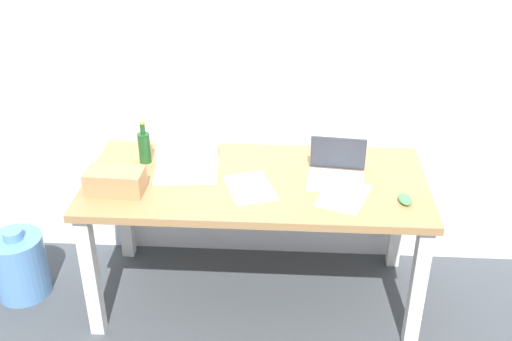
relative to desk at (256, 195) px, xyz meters
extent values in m
plane|color=#42474C|center=(0.00, 0.00, -0.66)|extent=(8.00, 8.00, 0.00)
cube|color=white|center=(0.00, 0.45, 0.64)|extent=(5.20, 0.08, 2.60)
cube|color=#A37A4C|center=(0.00, 0.00, 0.08)|extent=(1.73, 0.79, 0.04)
cube|color=silver|center=(-0.81, -0.33, -0.30)|extent=(0.07, 0.07, 0.71)
cube|color=silver|center=(0.81, -0.33, -0.30)|extent=(0.07, 0.07, 0.71)
cube|color=silver|center=(-0.81, 0.33, -0.30)|extent=(0.07, 0.07, 0.71)
cube|color=silver|center=(0.81, 0.33, -0.30)|extent=(0.07, 0.07, 0.71)
cube|color=silver|center=(-0.36, 0.02, 0.11)|extent=(0.34, 0.24, 0.02)
cube|color=white|center=(-0.37, 0.13, 0.22)|extent=(0.32, 0.04, 0.21)
cube|color=silver|center=(0.40, -0.01, 0.11)|extent=(0.30, 0.24, 0.02)
cube|color=#333842|center=(0.41, 0.10, 0.21)|extent=(0.28, 0.06, 0.18)
cylinder|color=#1E5123|center=(-0.60, 0.15, 0.18)|extent=(0.06, 0.06, 0.16)
cylinder|color=#1E5123|center=(-0.60, 0.15, 0.29)|extent=(0.03, 0.03, 0.06)
cylinder|color=gold|center=(-0.60, 0.15, 0.33)|extent=(0.03, 0.03, 0.01)
ellipsoid|color=#4C9E56|center=(0.72, -0.18, 0.11)|extent=(0.07, 0.11, 0.03)
cube|color=tan|center=(-0.68, -0.16, 0.16)|extent=(0.28, 0.16, 0.12)
cube|color=white|center=(0.43, -0.14, 0.10)|extent=(0.30, 0.35, 0.00)
cube|color=white|center=(-0.02, -0.09, 0.10)|extent=(0.30, 0.35, 0.00)
cylinder|color=#598CC6|center=(-1.31, -0.05, -0.47)|extent=(0.30, 0.30, 0.37)
cylinder|color=#598CC6|center=(-1.31, -0.05, -0.26)|extent=(0.10, 0.10, 0.05)
camera|label=1|loc=(0.16, -2.72, 1.67)|focal=43.50mm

